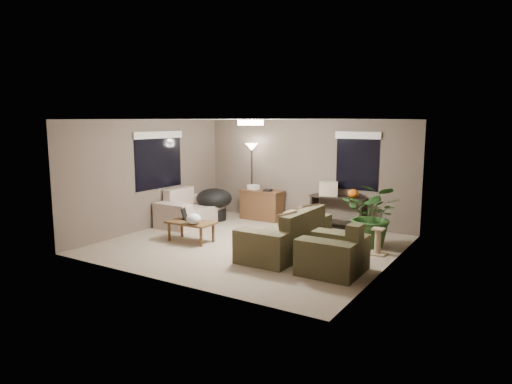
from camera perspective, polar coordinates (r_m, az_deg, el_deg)
The scene contains 20 objects.
room_shell at distance 9.02m, azimuth -0.67°, elevation 1.09°, with size 5.50×5.50×5.50m.
main_sofa at distance 8.67m, azimuth 4.02°, elevation -5.70°, with size 0.95×2.20×0.85m.
throw_pillows at distance 8.47m, azimuth 5.58°, elevation -3.59°, with size 0.39×1.40×0.47m.
loveseat at distance 11.14m, azimuth -8.38°, elevation -2.47°, with size 0.90×1.60×0.85m.
armchair at distance 7.66m, azimuth 9.69°, elevation -7.75°, with size 0.95×1.00×0.85m.
coffee_table at distance 9.52m, azimuth -8.14°, elevation -4.04°, with size 1.00×0.55×0.42m.
laptop at distance 9.68m, azimuth -8.54°, elevation -3.10°, with size 0.43×0.35×0.24m.
plastic_bag at distance 9.25m, azimuth -7.80°, elevation -3.34°, with size 0.31×0.28×0.22m, color white.
desk at distance 11.50m, azimuth 0.73°, elevation -1.60°, with size 1.10×0.50×0.75m.
desk_papers at distance 11.51m, azimuth 0.05°, elevation 0.54°, with size 0.69×0.29×0.12m.
console_table at distance 10.72m, azimuth 10.21°, elevation -2.20°, with size 1.30×0.40×0.75m.
pumpkin at distance 10.53m, azimuth 12.04°, elevation -0.18°, with size 0.24×0.24×0.20m, color orange.
cardboard_box at distance 10.74m, azimuth 9.04°, elevation 0.39°, with size 0.42×0.31×0.31m, color beige.
papasan_chair at distance 11.48m, azimuth -5.26°, elevation -1.22°, with size 1.18×1.18×0.80m.
floor_lamp at distance 11.54m, azimuth -0.55°, elevation 4.54°, with size 0.32×0.32×1.91m.
ceiling_fixture at distance 8.93m, azimuth -0.68°, elevation 8.67°, with size 0.50×0.50×0.10m, color white.
houseplant at distance 9.31m, azimuth 14.43°, elevation -3.66°, with size 1.14×1.27×0.99m, color #2D5923.
cat_scratching_post at distance 8.86m, azimuth 14.97°, elevation -6.20°, with size 0.32×0.32×0.50m.
window_left at distance 10.89m, azimuth -12.06°, elevation 5.07°, with size 0.05×1.56×1.33m.
window_back at distance 10.63m, azimuth 12.57°, elevation 4.97°, with size 1.06×0.05×1.33m.
Camera 1 is at (4.80, -7.54, 2.48)m, focal length 32.00 mm.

